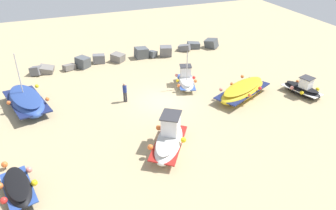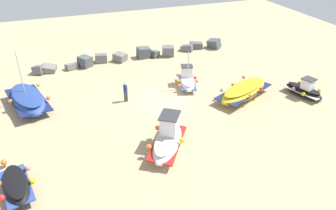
{
  "view_description": "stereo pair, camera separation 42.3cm",
  "coord_description": "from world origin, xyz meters",
  "px_view_note": "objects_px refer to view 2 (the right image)",
  "views": [
    {
      "loc": [
        -8.18,
        -22.13,
        13.0
      ],
      "look_at": [
        -0.38,
        -2.29,
        0.9
      ],
      "focal_mm": 36.15,
      "sensor_mm": 36.0,
      "label": 1
    },
    {
      "loc": [
        -7.78,
        -22.28,
        13.0
      ],
      "look_at": [
        -0.38,
        -2.29,
        0.9
      ],
      "focal_mm": 36.15,
      "sensor_mm": 36.0,
      "label": 2
    }
  ],
  "objects_px": {
    "fishing_boat_1": "(244,91)",
    "mooring_buoy_0": "(4,162)",
    "fishing_boat_2": "(304,90)",
    "fishing_boat_4": "(16,186)",
    "fishing_boat_3": "(187,81)",
    "fishing_boat_5": "(168,139)",
    "fishing_boat_0": "(28,100)",
    "person_walking": "(125,91)"
  },
  "relations": [
    {
      "from": "fishing_boat_0",
      "to": "fishing_boat_2",
      "type": "relative_size",
      "value": 1.62
    },
    {
      "from": "fishing_boat_3",
      "to": "fishing_boat_0",
      "type": "bearing_deg",
      "value": 103.06
    },
    {
      "from": "person_walking",
      "to": "mooring_buoy_0",
      "type": "height_order",
      "value": "person_walking"
    },
    {
      "from": "fishing_boat_1",
      "to": "fishing_boat_3",
      "type": "height_order",
      "value": "fishing_boat_3"
    },
    {
      "from": "fishing_boat_2",
      "to": "fishing_boat_0",
      "type": "bearing_deg",
      "value": -122.13
    },
    {
      "from": "fishing_boat_3",
      "to": "fishing_boat_1",
      "type": "bearing_deg",
      "value": -118.04
    },
    {
      "from": "fishing_boat_1",
      "to": "mooring_buoy_0",
      "type": "height_order",
      "value": "fishing_boat_1"
    },
    {
      "from": "person_walking",
      "to": "fishing_boat_1",
      "type": "bearing_deg",
      "value": 100.53
    },
    {
      "from": "fishing_boat_0",
      "to": "fishing_boat_1",
      "type": "xyz_separation_m",
      "value": [
        16.25,
        -4.41,
        -0.05
      ]
    },
    {
      "from": "fishing_boat_1",
      "to": "fishing_boat_2",
      "type": "distance_m",
      "value": 5.01
    },
    {
      "from": "fishing_boat_1",
      "to": "person_walking",
      "type": "height_order",
      "value": "person_walking"
    },
    {
      "from": "fishing_boat_0",
      "to": "fishing_boat_5",
      "type": "relative_size",
      "value": 1.26
    },
    {
      "from": "fishing_boat_2",
      "to": "fishing_boat_4",
      "type": "xyz_separation_m",
      "value": [
        -21.75,
        -3.72,
        -0.05
      ]
    },
    {
      "from": "fishing_boat_2",
      "to": "mooring_buoy_0",
      "type": "xyz_separation_m",
      "value": [
        -22.5,
        -1.24,
        -0.18
      ]
    },
    {
      "from": "fishing_boat_0",
      "to": "person_walking",
      "type": "bearing_deg",
      "value": 62.62
    },
    {
      "from": "fishing_boat_5",
      "to": "person_walking",
      "type": "relative_size",
      "value": 2.79
    },
    {
      "from": "fishing_boat_3",
      "to": "mooring_buoy_0",
      "type": "bearing_deg",
      "value": 130.45
    },
    {
      "from": "fishing_boat_1",
      "to": "fishing_boat_2",
      "type": "xyz_separation_m",
      "value": [
        4.82,
        -1.39,
        -0.06
      ]
    },
    {
      "from": "fishing_boat_1",
      "to": "fishing_boat_3",
      "type": "bearing_deg",
      "value": 109.49
    },
    {
      "from": "fishing_boat_3",
      "to": "fishing_boat_2",
      "type": "bearing_deg",
      "value": -103.25
    },
    {
      "from": "fishing_boat_3",
      "to": "mooring_buoy_0",
      "type": "distance_m",
      "value": 15.49
    },
    {
      "from": "fishing_boat_1",
      "to": "fishing_boat_5",
      "type": "bearing_deg",
      "value": -177.29
    },
    {
      "from": "fishing_boat_0",
      "to": "person_walking",
      "type": "relative_size",
      "value": 3.52
    },
    {
      "from": "fishing_boat_1",
      "to": "fishing_boat_4",
      "type": "relative_size",
      "value": 1.62
    },
    {
      "from": "mooring_buoy_0",
      "to": "fishing_boat_5",
      "type": "bearing_deg",
      "value": -9.76
    },
    {
      "from": "fishing_boat_4",
      "to": "fishing_boat_5",
      "type": "distance_m",
      "value": 8.9
    },
    {
      "from": "fishing_boat_0",
      "to": "mooring_buoy_0",
      "type": "bearing_deg",
      "value": -25.83
    },
    {
      "from": "fishing_boat_3",
      "to": "fishing_boat_5",
      "type": "relative_size",
      "value": 0.77
    },
    {
      "from": "fishing_boat_0",
      "to": "fishing_boat_3",
      "type": "height_order",
      "value": "fishing_boat_0"
    },
    {
      "from": "fishing_boat_4",
      "to": "person_walking",
      "type": "xyz_separation_m",
      "value": [
        7.92,
        7.84,
        0.46
      ]
    },
    {
      "from": "fishing_boat_5",
      "to": "person_walking",
      "type": "height_order",
      "value": "fishing_boat_5"
    },
    {
      "from": "fishing_boat_2",
      "to": "mooring_buoy_0",
      "type": "relative_size",
      "value": 6.66
    },
    {
      "from": "fishing_boat_0",
      "to": "fishing_boat_2",
      "type": "xyz_separation_m",
      "value": [
        21.07,
        -5.8,
        -0.12
      ]
    },
    {
      "from": "fishing_boat_0",
      "to": "mooring_buoy_0",
      "type": "xyz_separation_m",
      "value": [
        -1.43,
        -7.04,
        -0.29
      ]
    },
    {
      "from": "fishing_boat_4",
      "to": "fishing_boat_3",
      "type": "bearing_deg",
      "value": 111.74
    },
    {
      "from": "fishing_boat_0",
      "to": "mooring_buoy_0",
      "type": "relative_size",
      "value": 10.8
    },
    {
      "from": "fishing_boat_1",
      "to": "fishing_boat_5",
      "type": "xyz_separation_m",
      "value": [
        -8.07,
        -4.28,
        0.14
      ]
    },
    {
      "from": "fishing_boat_2",
      "to": "person_walking",
      "type": "distance_m",
      "value": 14.44
    },
    {
      "from": "fishing_boat_4",
      "to": "mooring_buoy_0",
      "type": "height_order",
      "value": "fishing_boat_4"
    },
    {
      "from": "fishing_boat_2",
      "to": "fishing_boat_4",
      "type": "height_order",
      "value": "fishing_boat_2"
    },
    {
      "from": "fishing_boat_1",
      "to": "mooring_buoy_0",
      "type": "bearing_deg",
      "value": 163.22
    },
    {
      "from": "fishing_boat_3",
      "to": "person_walking",
      "type": "relative_size",
      "value": 2.15
    }
  ]
}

